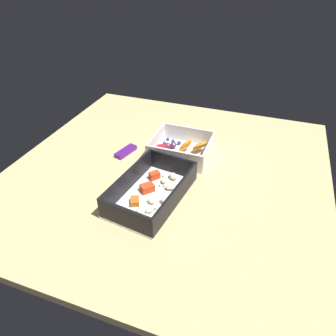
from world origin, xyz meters
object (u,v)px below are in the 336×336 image
(fruit_bowl, at_px, (181,149))
(candy_bar, at_px, (126,151))
(paper_cup_liner, at_px, (167,129))
(pasta_container, at_px, (152,192))

(fruit_bowl, bearing_deg, candy_bar, 106.94)
(paper_cup_liner, bearing_deg, candy_bar, 155.94)
(fruit_bowl, distance_m, candy_bar, 0.16)
(paper_cup_liner, bearing_deg, fruit_bowl, -142.81)
(fruit_bowl, xyz_separation_m, candy_bar, (-0.05, 0.15, -0.01))
(fruit_bowl, distance_m, paper_cup_liner, 0.13)
(pasta_container, bearing_deg, candy_bar, 50.86)
(pasta_container, distance_m, fruit_bowl, 0.20)
(candy_bar, relative_size, paper_cup_liner, 1.74)
(fruit_bowl, relative_size, candy_bar, 2.27)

